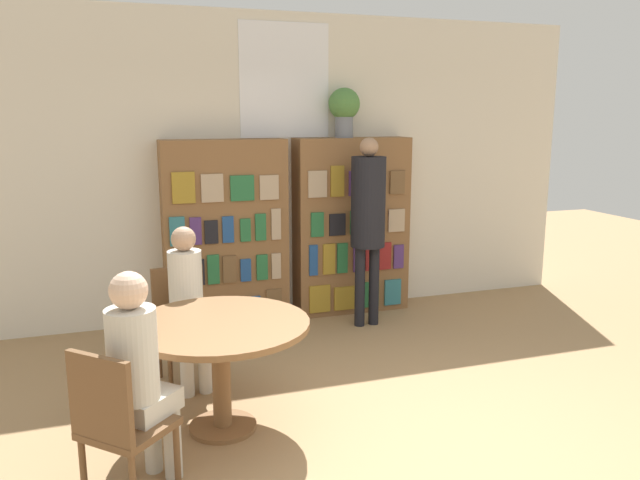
% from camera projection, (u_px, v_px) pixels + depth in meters
% --- Properties ---
extents(ground_plane, '(16.00, 16.00, 0.00)m').
position_uv_depth(ground_plane, '(441.00, 479.00, 3.54)').
color(ground_plane, '#9E7A51').
extents(wall_back, '(6.40, 0.07, 3.00)m').
position_uv_depth(wall_back, '(285.00, 167.00, 6.28)').
color(wall_back, beige).
rests_on(wall_back, ground_plane).
extents(bookshelf_left, '(1.18, 0.34, 1.80)m').
position_uv_depth(bookshelf_left, '(226.00, 234.00, 6.02)').
color(bookshelf_left, brown).
rests_on(bookshelf_left, ground_plane).
extents(bookshelf_right, '(1.18, 0.34, 1.80)m').
position_uv_depth(bookshelf_right, '(351.00, 226.00, 6.42)').
color(bookshelf_right, brown).
rests_on(bookshelf_right, ground_plane).
extents(flower_vase, '(0.31, 0.31, 0.49)m').
position_uv_depth(flower_vase, '(344.00, 108.00, 6.16)').
color(flower_vase, slate).
rests_on(flower_vase, bookshelf_right).
extents(reading_table, '(1.15, 1.15, 0.74)m').
position_uv_depth(reading_table, '(220.00, 341.00, 3.99)').
color(reading_table, brown).
rests_on(reading_table, ground_plane).
extents(chair_near_camera, '(0.57, 0.57, 0.88)m').
position_uv_depth(chair_near_camera, '(117.00, 421.00, 3.21)').
color(chair_near_camera, brown).
rests_on(chair_near_camera, ground_plane).
extents(chair_left_side, '(0.46, 0.46, 0.88)m').
position_uv_depth(chair_left_side, '(182.00, 319.00, 4.80)').
color(chair_left_side, brown).
rests_on(chair_left_side, ground_plane).
extents(seated_reader_left, '(0.30, 0.38, 1.23)m').
position_uv_depth(seated_reader_left, '(188.00, 299.00, 4.61)').
color(seated_reader_left, beige).
rests_on(seated_reader_left, ground_plane).
extents(seated_reader_right, '(0.41, 0.41, 1.25)m').
position_uv_depth(seated_reader_right, '(139.00, 367.00, 3.32)').
color(seated_reader_right, beige).
rests_on(seated_reader_right, ground_plane).
extents(librarian_standing, '(0.33, 0.60, 1.82)m').
position_uv_depth(librarian_standing, '(368.00, 211.00, 5.90)').
color(librarian_standing, black).
rests_on(librarian_standing, ground_plane).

